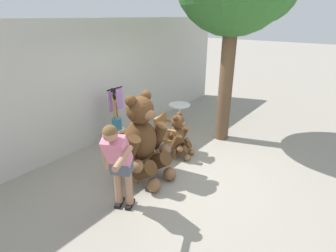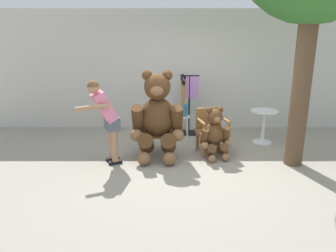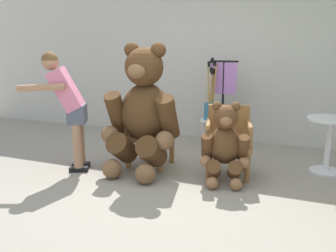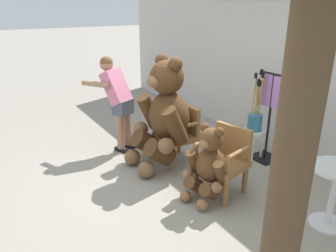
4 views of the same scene
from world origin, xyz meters
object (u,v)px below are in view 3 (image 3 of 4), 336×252
object	(u,v)px
wooden_chair_left	(152,131)
teddy_bear_small	(225,144)
person_visitor	(67,101)
round_side_table	(329,139)
wooden_chair_right	(228,139)
brush_bucket	(211,106)
white_stool	(211,126)
clothing_display_stand	(223,102)
teddy_bear_large	(143,110)

from	to	relation	value
wooden_chair_left	teddy_bear_small	size ratio (longest dim) A/B	0.89
person_visitor	round_side_table	xyz separation A→B (m)	(3.12, 1.12, -0.46)
wooden_chair_right	round_side_table	bearing A→B (deg)	23.49
brush_bucket	wooden_chair_right	bearing A→B (deg)	-63.89
white_stool	teddy_bear_small	bearing A→B (deg)	-68.02
brush_bucket	clothing_display_stand	bearing A→B (deg)	44.79
person_visitor	white_stool	size ratio (longest dim) A/B	3.32
teddy_bear_small	white_stool	distance (m)	1.44
person_visitor	round_side_table	distance (m)	3.34
white_stool	wooden_chair_left	bearing A→B (deg)	-117.29
white_stool	clothing_display_stand	distance (m)	0.42
white_stool	brush_bucket	world-z (taller)	brush_bucket
wooden_chair_left	round_side_table	size ratio (longest dim) A/B	1.19
teddy_bear_large	white_stool	bearing A→B (deg)	67.68
teddy_bear_small	teddy_bear_large	bearing A→B (deg)	178.80
wooden_chair_right	brush_bucket	distance (m)	1.18
wooden_chair_left	round_side_table	world-z (taller)	wooden_chair_left
teddy_bear_large	brush_bucket	bearing A→B (deg)	67.79
teddy_bear_small	wooden_chair_right	bearing A→B (deg)	95.24
person_visitor	clothing_display_stand	world-z (taller)	person_visitor
teddy_bear_small	round_side_table	distance (m)	1.40
brush_bucket	white_stool	bearing A→B (deg)	-72.74
teddy_bear_small	white_stool	bearing A→B (deg)	111.98
white_stool	brush_bucket	size ratio (longest dim) A/B	0.48
wooden_chair_right	wooden_chair_left	bearing A→B (deg)	179.91
teddy_bear_small	person_visitor	xyz separation A→B (m)	(-1.97, -0.32, 0.44)
round_side_table	clothing_display_stand	xyz separation A→B (m)	(-1.54, 0.68, 0.27)
white_stool	brush_bucket	xyz separation A→B (m)	(-0.00, 0.00, 0.32)
teddy_bear_large	clothing_display_stand	bearing A→B (deg)	64.94
teddy_bear_large	white_stool	xyz separation A→B (m)	(0.54, 1.31, -0.45)
wooden_chair_right	clothing_display_stand	bearing A→B (deg)	107.15
teddy_bear_large	wooden_chair_left	bearing A→B (deg)	89.69
person_visitor	clothing_display_stand	distance (m)	2.40
wooden_chair_right	teddy_bear_small	distance (m)	0.29
teddy_bear_large	brush_bucket	world-z (taller)	teddy_bear_large
brush_bucket	round_side_table	distance (m)	1.78
wooden_chair_left	teddy_bear_large	bearing A→B (deg)	-90.31
teddy_bear_large	brush_bucket	distance (m)	1.42
wooden_chair_left	clothing_display_stand	xyz separation A→B (m)	(0.68, 1.19, 0.26)
teddy_bear_large	person_visitor	xyz separation A→B (m)	(-0.90, -0.34, 0.11)
clothing_display_stand	teddy_bear_large	bearing A→B (deg)	-115.06
round_side_table	wooden_chair_left	bearing A→B (deg)	-167.11
white_stool	round_side_table	distance (m)	1.77
teddy_bear_large	teddy_bear_small	distance (m)	1.12
teddy_bear_large	teddy_bear_small	world-z (taller)	teddy_bear_large
white_stool	teddy_bear_large	bearing A→B (deg)	-112.32
wooden_chair_right	clothing_display_stand	world-z (taller)	clothing_display_stand
brush_bucket	wooden_chair_left	bearing A→B (deg)	-117.14
white_stool	wooden_chair_right	bearing A→B (deg)	-63.86
teddy_bear_large	round_side_table	xyz separation A→B (m)	(2.22, 0.78, -0.36)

